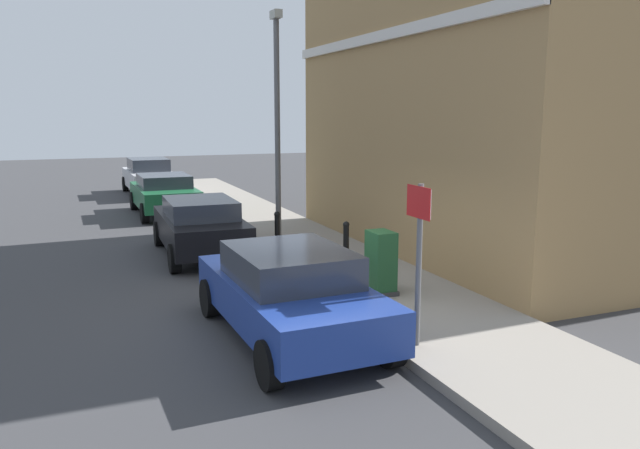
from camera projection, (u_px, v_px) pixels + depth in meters
name	position (u px, v px, depth m)	size (l,w,h in m)	color
ground	(302.00, 312.00, 10.66)	(80.00, 80.00, 0.00)	#38383A
sidewalk	(289.00, 236.00, 16.80)	(2.70, 30.00, 0.15)	gray
corner_building	(524.00, 77.00, 15.34)	(7.84, 10.22, 8.55)	#9E7A4C
car_blue	(290.00, 292.00, 9.30)	(2.05, 4.22, 1.41)	navy
car_black	(200.00, 225.00, 14.74)	(1.92, 4.09, 1.39)	black
car_green	(164.00, 193.00, 20.71)	(1.96, 4.06, 1.36)	#195933
car_silver	(149.00, 176.00, 25.76)	(1.91, 4.37, 1.52)	#B7B7BC
utility_cabinet	(381.00, 265.00, 11.19)	(0.46, 0.61, 1.15)	#1E4C28
bollard_near_cabinet	(346.00, 244.00, 12.81)	(0.14, 0.14, 1.04)	black
bollard_far_kerb	(277.00, 232.00, 14.12)	(0.14, 0.14, 1.04)	black
street_sign	(419.00, 241.00, 8.50)	(0.08, 0.60, 2.30)	#59595B
lamppost	(277.00, 116.00, 15.58)	(0.20, 0.44, 5.72)	#59595B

